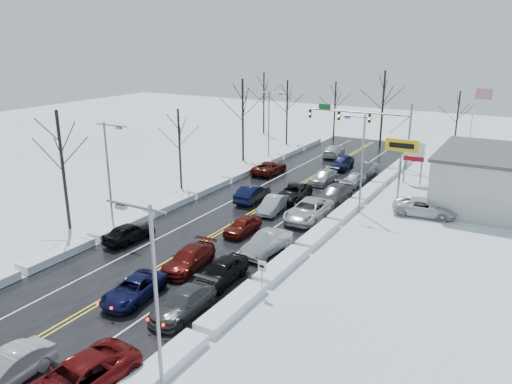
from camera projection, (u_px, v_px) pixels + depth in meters
The scene contains 43 objects.
ground at pixel (223, 230), 41.78m from camera, with size 160.00×160.00×0.00m, color silver.
road_surface at pixel (235, 223), 43.44m from camera, with size 14.00×84.00×0.01m, color black.
snow_bank_left at pixel (167, 209), 47.02m from camera, with size 1.45×72.00×0.58m, color white.
snow_bank_right at pixel (316, 240), 39.86m from camera, with size 1.45×72.00×0.58m, color white.
traffic_signal_mast at pixel (369, 121), 61.77m from camera, with size 13.28×0.39×8.00m.
tires_plus_sign at pixel (402, 149), 48.63m from camera, with size 3.20×0.34×6.00m.
used_vehicles_sign at pixel (414, 154), 54.11m from camera, with size 2.20×0.22×4.65m.
speed_limit_sign at pixel (262, 272), 30.79m from camera, with size 0.55×0.09×2.35m.
flagpole at pixel (473, 123), 57.78m from camera, with size 1.87×1.20×10.00m.
streetlight_se at pixel (152, 286), 21.34m from camera, with size 3.20×0.25×9.00m.
streetlight_ne at pixel (360, 156), 44.59m from camera, with size 3.20×0.25×9.00m.
streetlight_sw at pixel (110, 167), 40.79m from camera, with size 3.20×0.25×9.00m.
streetlight_nw at pixel (270, 120), 64.04m from camera, with size 3.20×0.25×9.00m.
tree_left_b at pixel (60, 147), 40.14m from camera, with size 4.00×4.00×10.00m.
tree_left_c at pixel (179, 133), 51.60m from camera, with size 3.40×3.40×8.50m.
tree_left_d at pixel (243, 104), 63.14m from camera, with size 4.20×4.20×10.50m.
tree_left_e at pixel (287, 100), 73.12m from camera, with size 3.80×3.80×9.50m.
tree_far_a at pixel (264, 91), 81.39m from camera, with size 4.00×4.00×10.00m.
tree_far_b at pixel (335, 99), 76.78m from camera, with size 3.60×3.60×9.00m.
tree_far_c at pixel (384, 94), 70.93m from camera, with size 4.40×4.40×11.00m.
tree_far_d at pixel (458, 110), 67.98m from camera, with size 3.40×3.40×8.50m.
queued_car_1 at pixel (9, 383), 23.33m from camera, with size 1.59×4.55×1.50m, color #A4A6AC.
queued_car_2 at pixel (134, 299), 30.82m from camera, with size 2.21×4.80×1.33m, color black.
queued_car_3 at pixel (189, 268), 34.94m from camera, with size 2.04×5.02×1.46m, color #4C0D0A.
queued_car_4 at pixel (243, 233), 41.14m from camera, with size 1.64×4.08×1.39m, color #53110B.
queued_car_5 at pixel (273, 212), 46.13m from camera, with size 1.54×4.42×1.46m, color #A4A6AC.
queued_car_6 at pixel (294, 200), 49.60m from camera, with size 2.51×5.43×1.51m, color black.
queued_car_7 at pixel (323, 183), 55.36m from camera, with size 1.94×4.78×1.39m, color #9C9EA4.
queued_car_8 at pixel (342, 169), 61.31m from camera, with size 1.94×4.82×1.64m, color black.
queued_car_11 at pixel (184, 314), 29.21m from camera, with size 2.00×4.91×1.43m, color #383B3D.
queued_car_12 at pixel (223, 282), 32.97m from camera, with size 1.87×4.65×1.58m, color black.
queued_car_13 at pixel (267, 253), 37.43m from camera, with size 1.67×4.80×1.58m, color gray.
queued_car_14 at pixel (308, 219), 44.31m from camera, with size 2.84×6.17×1.71m, color #BBBBBD.
queued_car_15 at pixel (333, 202), 48.88m from camera, with size 2.29×5.63×1.64m, color #47494C.
queued_car_16 at pixel (353, 186), 54.34m from camera, with size 1.64×4.07×1.39m, color #A7AAAF.
queued_car_17 at pixel (364, 177), 57.79m from camera, with size 1.73×4.95×1.63m, color #3E4042.
oncoming_car_0 at pixel (252, 201), 49.21m from camera, with size 1.72×4.92×1.62m, color black.
oncoming_car_1 at pixel (269, 174), 59.08m from camera, with size 2.46×5.34×1.48m, color #4D100A.
oncoming_car_2 at pixel (333, 156), 67.59m from camera, with size 2.16×5.33×1.55m, color #AFB2B7.
oncoming_car_3 at pixel (130, 241), 39.54m from camera, with size 1.80×4.47×1.52m, color black.
parked_car_0 at pixel (424, 216), 45.23m from camera, with size 2.58×5.60×1.56m, color silver.
parked_car_1 at pixel (466, 211), 46.48m from camera, with size 2.29×5.63×1.64m, color silver.
parked_car_2 at pixel (455, 189), 52.96m from camera, with size 1.85×4.61×1.57m, color black.
Camera 1 is at (21.65, -32.47, 15.50)m, focal length 35.00 mm.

